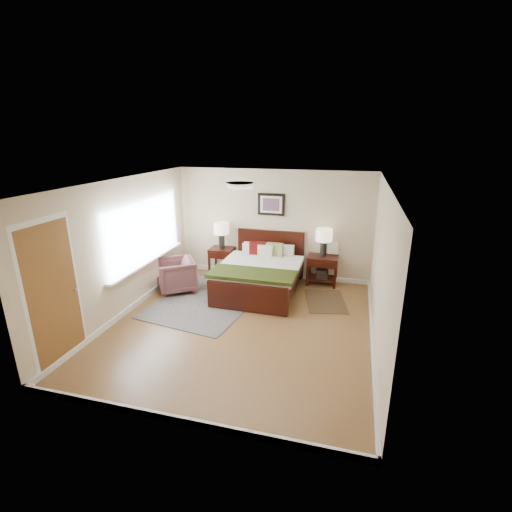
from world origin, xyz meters
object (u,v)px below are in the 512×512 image
(nightstand_left, at_px, (222,253))
(rug_persian, at_px, (209,300))
(bed, at_px, (260,269))
(lamp_right, at_px, (324,237))
(nightstand_right, at_px, (322,268))
(lamp_left, at_px, (221,230))
(armchair, at_px, (176,275))

(nightstand_left, height_order, rug_persian, nightstand_left)
(bed, bearing_deg, lamp_right, 32.15)
(rug_persian, bearing_deg, bed, 46.75)
(nightstand_right, distance_m, lamp_left, 2.48)
(lamp_right, distance_m, rug_persian, 2.82)
(lamp_left, bearing_deg, nightstand_right, -0.31)
(nightstand_right, height_order, armchair, armchair)
(nightstand_left, relative_size, rug_persian, 0.26)
(nightstand_left, bearing_deg, bed, -33.50)
(nightstand_left, bearing_deg, rug_persian, -80.89)
(lamp_left, relative_size, armchair, 0.79)
(nightstand_left, height_order, nightstand_right, same)
(bed, relative_size, armchair, 2.64)
(nightstand_left, relative_size, nightstand_right, 0.99)
(bed, distance_m, lamp_left, 1.50)
(bed, xyz_separation_m, nightstand_right, (1.24, 0.76, -0.12))
(lamp_left, distance_m, rug_persian, 1.85)
(rug_persian, bearing_deg, lamp_left, 107.94)
(bed, xyz_separation_m, armchair, (-1.76, -0.41, -0.16))
(lamp_left, xyz_separation_m, lamp_right, (2.38, 0.00, 0.00))
(bed, xyz_separation_m, lamp_right, (1.24, 0.78, 0.58))
(bed, height_order, nightstand_left, bed)
(nightstand_right, relative_size, rug_persian, 0.26)
(bed, relative_size, nightstand_right, 3.09)
(nightstand_right, height_order, rug_persian, nightstand_right)
(nightstand_right, relative_size, lamp_left, 1.09)
(armchair, bearing_deg, nightstand_left, 116.57)
(nightstand_right, xyz_separation_m, lamp_left, (-2.38, 0.01, 0.70))
(nightstand_left, bearing_deg, lamp_right, 0.53)
(lamp_left, height_order, lamp_right, same)
(bed, xyz_separation_m, lamp_left, (-1.14, 0.78, 0.58))
(nightstand_left, relative_size, lamp_left, 1.08)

